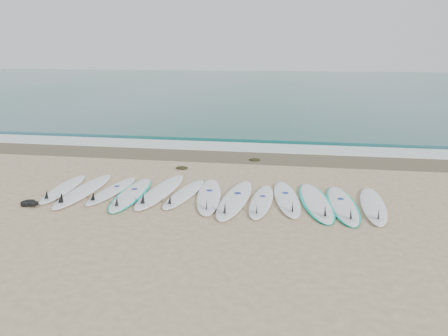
% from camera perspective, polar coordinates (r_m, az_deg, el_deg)
% --- Properties ---
extents(ground, '(120.00, 120.00, 0.00)m').
position_cam_1_polar(ground, '(10.51, -1.92, -3.83)').
color(ground, tan).
extents(ocean, '(120.00, 55.00, 0.03)m').
position_cam_1_polar(ocean, '(42.41, 6.87, 10.62)').
color(ocean, '#1F5759').
rests_on(ocean, ground).
extents(wet_sand_band, '(120.00, 1.80, 0.01)m').
position_cam_1_polar(wet_sand_band, '(14.39, 1.28, 1.50)').
color(wet_sand_band, brown).
rests_on(wet_sand_band, ground).
extents(foam_band, '(120.00, 1.40, 0.04)m').
position_cam_1_polar(foam_band, '(15.73, 2.01, 2.76)').
color(foam_band, silver).
rests_on(foam_band, ground).
extents(wave_crest, '(120.00, 1.00, 0.10)m').
position_cam_1_polar(wave_crest, '(17.18, 2.67, 3.93)').
color(wave_crest, '#1F5759').
rests_on(wave_crest, ground).
extents(surfboard_0, '(0.67, 2.42, 0.31)m').
position_cam_1_polar(surfboard_0, '(11.66, -20.34, -2.58)').
color(surfboard_0, white).
rests_on(surfboard_0, ground).
extents(surfboard_1, '(0.65, 2.83, 0.36)m').
position_cam_1_polar(surfboard_1, '(11.31, -17.99, -2.86)').
color(surfboard_1, white).
rests_on(surfboard_1, ground).
extents(surfboard_2, '(0.73, 2.40, 0.30)m').
position_cam_1_polar(surfboard_2, '(11.15, -14.54, -2.90)').
color(surfboard_2, white).
rests_on(surfboard_2, ground).
extents(surfboard_3, '(0.73, 2.64, 0.33)m').
position_cam_1_polar(surfboard_3, '(10.79, -12.08, -3.37)').
color(surfboard_3, white).
rests_on(surfboard_3, ground).
extents(surfboard_4, '(0.82, 2.88, 0.36)m').
position_cam_1_polar(surfboard_4, '(10.82, -8.42, -3.07)').
color(surfboard_4, white).
rests_on(surfboard_4, ground).
extents(surfboard_5, '(0.81, 2.41, 0.30)m').
position_cam_1_polar(surfboard_5, '(10.61, -5.30, -3.40)').
color(surfboard_5, white).
rests_on(surfboard_5, ground).
extents(surfboard_6, '(0.95, 2.75, 0.34)m').
position_cam_1_polar(surfboard_6, '(10.40, -2.00, -3.70)').
color(surfboard_6, white).
rests_on(surfboard_6, ground).
extents(surfboard_7, '(0.80, 2.92, 0.37)m').
position_cam_1_polar(surfboard_7, '(10.16, 1.38, -4.13)').
color(surfboard_7, white).
rests_on(surfboard_7, ground).
extents(surfboard_8, '(0.59, 2.40, 0.31)m').
position_cam_1_polar(surfboard_8, '(10.10, 4.88, -4.38)').
color(surfboard_8, white).
rests_on(surfboard_8, ground).
extents(surfboard_9, '(0.93, 2.66, 0.33)m').
position_cam_1_polar(surfboard_9, '(10.33, 8.23, -3.99)').
color(surfboard_9, white).
rests_on(surfboard_9, ground).
extents(surfboard_10, '(1.06, 2.82, 0.35)m').
position_cam_1_polar(surfboard_10, '(10.25, 11.94, -4.36)').
color(surfboard_10, white).
rests_on(surfboard_10, ground).
extents(surfboard_11, '(0.83, 2.68, 0.33)m').
position_cam_1_polar(surfboard_11, '(10.22, 15.24, -4.66)').
color(surfboard_11, white).
rests_on(surfboard_11, ground).
extents(surfboard_12, '(0.67, 2.58, 0.33)m').
position_cam_1_polar(surfboard_12, '(10.35, 18.94, -4.67)').
color(surfboard_12, white).
rests_on(surfboard_12, ground).
extents(seaweed_near, '(0.36, 0.28, 0.07)m').
position_cam_1_polar(seaweed_near, '(12.98, -5.51, 0.03)').
color(seaweed_near, black).
rests_on(seaweed_near, ground).
extents(seaweed_far, '(0.36, 0.28, 0.07)m').
position_cam_1_polar(seaweed_far, '(13.90, 4.05, 1.10)').
color(seaweed_far, black).
rests_on(seaweed_far, ground).
extents(leash_coil, '(0.46, 0.36, 0.11)m').
position_cam_1_polar(leash_coil, '(10.89, -24.07, -4.24)').
color(leash_coil, black).
rests_on(leash_coil, ground).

